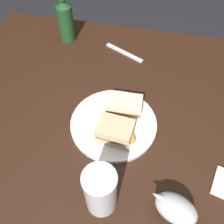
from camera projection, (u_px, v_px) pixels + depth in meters
ground_plane at (111, 185)px, 1.44m from camera, size 6.00×6.00×0.00m
dining_table at (111, 157)px, 1.16m from camera, size 1.22×0.99×0.71m
plate at (114, 124)px, 0.83m from camera, size 0.28×0.28×0.01m
sandwich_half_left at (115, 131)px, 0.77m from camera, size 0.11×0.09×0.06m
sandwich_half_right at (124, 106)px, 0.82m from camera, size 0.12×0.07×0.06m
potato_wedge_front at (126, 127)px, 0.80m from camera, size 0.04×0.05×0.01m
potato_wedge_middle at (131, 137)px, 0.78m from camera, size 0.03×0.04×0.02m
potato_wedge_back at (123, 134)px, 0.78m from camera, size 0.05×0.03×0.02m
potato_wedge_left_edge at (123, 126)px, 0.81m from camera, size 0.05×0.02×0.02m
pint_glass at (101, 193)px, 0.63m from camera, size 0.08×0.08×0.17m
gravy_boat at (175, 208)px, 0.63m from camera, size 0.13×0.11×0.07m
cider_bottle at (65, 19)px, 1.03m from camera, size 0.06×0.06×0.25m
fork at (124, 53)px, 1.05m from camera, size 0.17×0.09×0.01m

